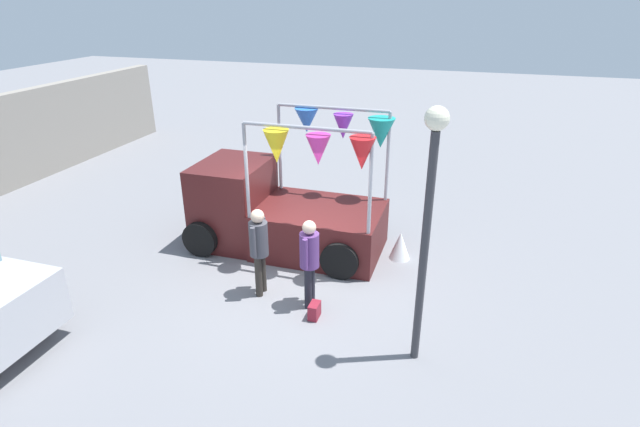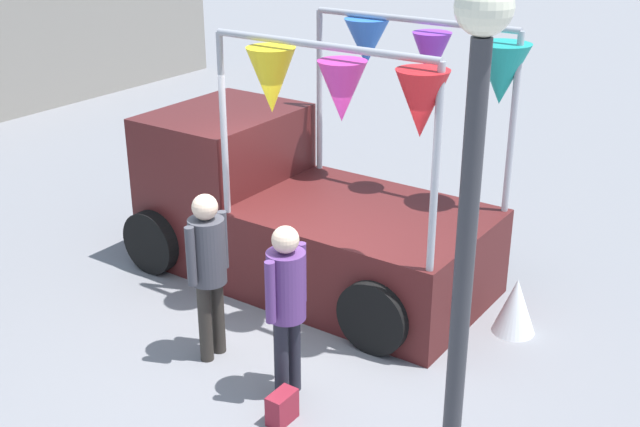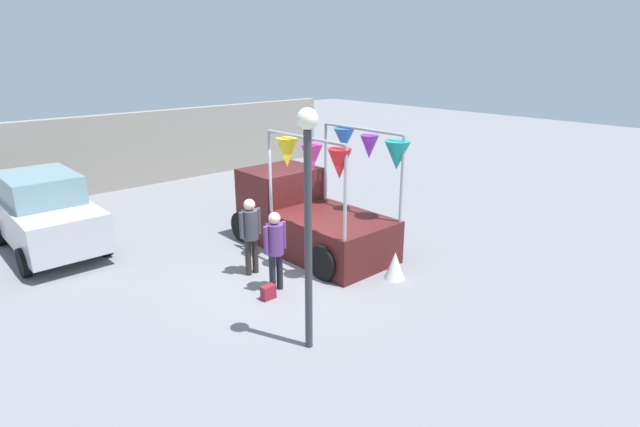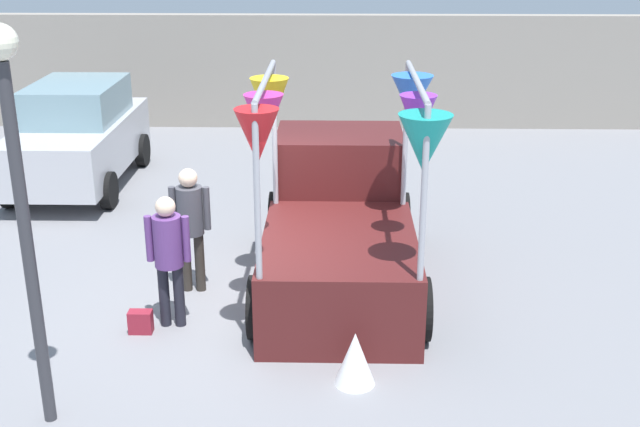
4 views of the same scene
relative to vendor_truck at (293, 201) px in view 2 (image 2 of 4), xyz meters
The scene contains 7 objects.
ground_plane 1.83m from the vendor_truck, 146.21° to the right, with size 60.00×60.00×0.00m, color slate.
vendor_truck is the anchor object (origin of this frame).
person_customer 2.48m from the vendor_truck, 144.86° to the right, with size 0.53×0.34×1.65m.
person_vendor 1.99m from the vendor_truck, 167.13° to the right, with size 0.53×0.34×1.69m.
handbag 2.97m from the vendor_truck, 145.62° to the right, with size 0.28×0.16×0.28m, color maroon.
street_lamp 4.74m from the vendor_truck, 130.10° to the right, with size 0.32×0.32×3.87m.
folded_kite_bundle_white 2.75m from the vendor_truck, 86.45° to the right, with size 0.44×0.44×0.60m, color white.
Camera 2 is at (-5.53, -4.24, 4.32)m, focal length 45.00 mm.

